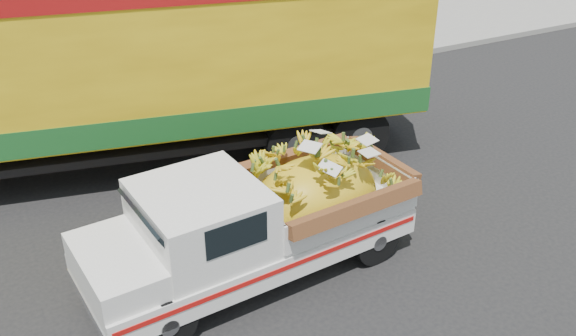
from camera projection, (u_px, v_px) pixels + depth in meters
ground at (285, 299)px, 8.52m from camera, size 100.00×100.00×0.00m
curb at (134, 104)px, 14.12m from camera, size 60.00×0.25×0.15m
sidewalk at (110, 75)px, 15.75m from camera, size 60.00×4.00×0.14m
pickup_truck at (272, 215)px, 8.76m from camera, size 4.65×2.05×1.59m
semi_trailer at (80, 57)px, 10.67m from camera, size 12.09×4.89×3.80m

